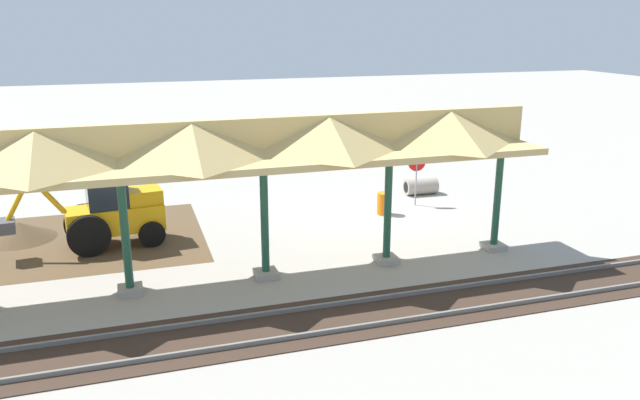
# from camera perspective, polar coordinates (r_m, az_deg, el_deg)

# --- Properties ---
(ground_plane) EXTENTS (120.00, 120.00, 0.00)m
(ground_plane) POSITION_cam_1_polar(r_m,az_deg,el_deg) (25.42, 4.89, -1.28)
(ground_plane) COLOR #9E998E
(dirt_work_zone) EXTENTS (9.37, 7.00, 0.01)m
(dirt_work_zone) POSITION_cam_1_polar(r_m,az_deg,el_deg) (23.94, -22.03, -3.55)
(dirt_work_zone) COLOR brown
(dirt_work_zone) RESTS_ON ground
(platform_canopy) EXTENTS (25.18, 3.20, 4.90)m
(platform_canopy) POSITION_cam_1_polar(r_m,az_deg,el_deg) (17.73, -18.02, 4.27)
(platform_canopy) COLOR #9E998E
(platform_canopy) RESTS_ON ground
(rail_tracks) EXTENTS (60.00, 2.58, 0.15)m
(rail_tracks) POSITION_cam_1_polar(r_m,az_deg,el_deg) (18.49, 14.79, -8.55)
(rail_tracks) COLOR slate
(rail_tracks) RESTS_ON ground
(stop_sign) EXTENTS (0.76, 0.13, 2.25)m
(stop_sign) POSITION_cam_1_polar(r_m,az_deg,el_deg) (26.41, 8.82, 2.89)
(stop_sign) COLOR gray
(stop_sign) RESTS_ON ground
(backhoe) EXTENTS (5.41, 2.08, 2.82)m
(backhoe) POSITION_cam_1_polar(r_m,az_deg,el_deg) (22.63, -18.65, -0.96)
(backhoe) COLOR orange
(backhoe) RESTS_ON ground
(dirt_mound) EXTENTS (5.16, 5.16, 1.25)m
(dirt_mound) POSITION_cam_1_polar(r_m,az_deg,el_deg) (24.96, -25.75, -3.21)
(dirt_mound) COLOR brown
(dirt_mound) RESTS_ON ground
(concrete_pipe) EXTENTS (1.48, 0.80, 0.74)m
(concrete_pipe) POSITION_cam_1_polar(r_m,az_deg,el_deg) (28.45, 9.20, 1.25)
(concrete_pipe) COLOR #9E9384
(concrete_pipe) RESTS_ON ground
(traffic_barrel) EXTENTS (0.56, 0.56, 0.90)m
(traffic_barrel) POSITION_cam_1_polar(r_m,az_deg,el_deg) (25.30, 5.86, -0.32)
(traffic_barrel) COLOR orange
(traffic_barrel) RESTS_ON ground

